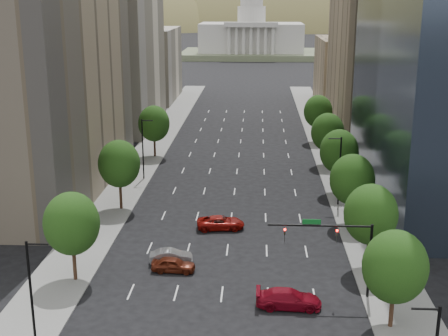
% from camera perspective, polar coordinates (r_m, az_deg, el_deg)
% --- Properties ---
extents(sidewalk_left, '(6.00, 200.00, 0.15)m').
position_cam_1_polar(sidewalk_left, '(85.89, -9.41, -1.96)').
color(sidewalk_left, slate).
rests_on(sidewalk_left, ground).
extents(sidewalk_right, '(6.00, 200.00, 0.15)m').
position_cam_1_polar(sidewalk_right, '(84.83, 11.52, -2.30)').
color(sidewalk_right, slate).
rests_on(sidewalk_right, ground).
extents(midrise_cream_left, '(14.00, 30.00, 35.00)m').
position_cam_1_polar(midrise_cream_left, '(126.21, -9.86, 11.74)').
color(midrise_cream_left, beige).
rests_on(midrise_cream_left, ground).
extents(filler_left, '(14.00, 26.00, 18.00)m').
position_cam_1_polar(filler_left, '(159.18, -7.09, 9.58)').
color(filler_left, beige).
rests_on(filler_left, ground).
extents(parking_tan_right, '(14.00, 30.00, 30.00)m').
position_cam_1_polar(parking_tan_right, '(122.30, 13.74, 10.23)').
color(parking_tan_right, '#8C7759').
rests_on(parking_tan_right, ground).
extents(filler_right, '(14.00, 26.00, 16.00)m').
position_cam_1_polar(filler_right, '(155.42, 11.42, 8.87)').
color(filler_right, '#8C7759').
rests_on(filler_right, ground).
extents(tree_right_0, '(5.20, 5.20, 8.39)m').
position_cam_1_polar(tree_right_0, '(50.54, 15.70, -8.88)').
color(tree_right_0, '#382316').
rests_on(tree_right_0, ground).
extents(tree_right_1, '(5.20, 5.20, 8.75)m').
position_cam_1_polar(tree_right_1, '(60.38, 13.56, -4.24)').
color(tree_right_1, '#382316').
rests_on(tree_right_1, ground).
extents(tree_right_2, '(5.20, 5.20, 8.61)m').
position_cam_1_polar(tree_right_2, '(71.65, 11.90, -1.06)').
color(tree_right_2, '#382316').
rests_on(tree_right_2, ground).
extents(tree_right_3, '(5.20, 5.20, 8.89)m').
position_cam_1_polar(tree_right_3, '(83.03, 10.71, 1.53)').
color(tree_right_3, '#382316').
rests_on(tree_right_3, ground).
extents(tree_right_4, '(5.20, 5.20, 8.46)m').
position_cam_1_polar(tree_right_4, '(96.65, 9.66, 3.33)').
color(tree_right_4, '#382316').
rests_on(tree_right_4, ground).
extents(tree_right_5, '(5.20, 5.20, 8.75)m').
position_cam_1_polar(tree_right_5, '(112.19, 8.79, 5.24)').
color(tree_right_5, '#382316').
rests_on(tree_right_5, ground).
extents(tree_left_0, '(5.20, 5.20, 8.75)m').
position_cam_1_polar(tree_left_0, '(58.13, -14.06, -5.07)').
color(tree_left_0, '#382316').
rests_on(tree_left_0, ground).
extents(tree_left_1, '(5.20, 5.20, 8.97)m').
position_cam_1_polar(tree_left_1, '(76.43, -9.77, 0.39)').
color(tree_left_1, '#382316').
rests_on(tree_left_1, ground).
extents(tree_left_2, '(5.20, 5.20, 8.68)m').
position_cam_1_polar(tree_left_2, '(101.30, -6.56, 4.15)').
color(tree_left_2, '#382316').
rests_on(tree_left_2, ground).
extents(streetlight_rn, '(1.70, 0.20, 9.00)m').
position_cam_1_polar(streetlight_rn, '(78.43, 10.72, -0.11)').
color(streetlight_rn, black).
rests_on(streetlight_rn, ground).
extents(streetlight_ls, '(1.70, 0.20, 9.00)m').
position_cam_1_polar(streetlight_ls, '(47.94, -17.51, -11.16)').
color(streetlight_ls, black).
rests_on(streetlight_ls, ground).
extents(streetlight_ln, '(1.70, 0.20, 9.00)m').
position_cam_1_polar(streetlight_ln, '(88.91, -7.56, 1.92)').
color(streetlight_ln, black).
rests_on(streetlight_ln, ground).
extents(traffic_signal, '(9.12, 0.40, 7.38)m').
position_cam_1_polar(traffic_signal, '(54.50, 11.00, -6.95)').
color(traffic_signal, black).
rests_on(traffic_signal, ground).
extents(capitol, '(60.00, 40.00, 35.20)m').
position_cam_1_polar(capitol, '(270.07, 2.56, 12.12)').
color(capitol, '#596647').
rests_on(capitol, ground).
extents(foothills, '(720.00, 413.00, 263.00)m').
position_cam_1_polar(foothills, '(623.26, 6.13, 9.87)').
color(foothills, olive).
rests_on(foothills, ground).
extents(car_red_near, '(5.69, 2.37, 1.64)m').
position_cam_1_polar(car_red_near, '(54.04, 6.07, -12.05)').
color(car_red_near, maroon).
rests_on(car_red_near, ground).
extents(car_maroon, '(4.34, 1.91, 1.45)m').
position_cam_1_polar(car_maroon, '(60.37, -4.75, -8.99)').
color(car_maroon, '#551C0E').
rests_on(car_maroon, ground).
extents(car_silver, '(4.48, 2.07, 1.42)m').
position_cam_1_polar(car_silver, '(62.21, -4.97, -8.23)').
color(car_silver, gray).
rests_on(car_silver, ground).
extents(car_red_far, '(5.74, 3.19, 1.52)m').
position_cam_1_polar(car_red_far, '(70.58, -0.32, -5.13)').
color(car_red_far, maroon).
rests_on(car_red_far, ground).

